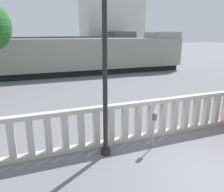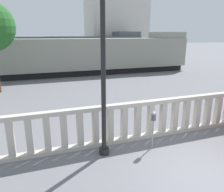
# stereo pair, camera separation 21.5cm
# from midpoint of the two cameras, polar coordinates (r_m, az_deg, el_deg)

# --- Properties ---
(ground_plane) EXTENTS (160.00, 160.00, 0.00)m
(ground_plane) POSITION_cam_midpoint_polar(r_m,az_deg,el_deg) (6.76, 24.30, -18.83)
(ground_plane) COLOR slate
(balustrade) EXTENTS (17.94, 0.24, 1.42)m
(balustrade) POSITION_cam_midpoint_polar(r_m,az_deg,el_deg) (8.26, 12.34, -5.70)
(balustrade) COLOR #BCB5A8
(balustrade) RESTS_ON ground
(lamppost) EXTENTS (0.38, 0.38, 6.01)m
(lamppost) POSITION_cam_midpoint_polar(r_m,az_deg,el_deg) (6.23, -1.35, 13.90)
(lamppost) COLOR black
(lamppost) RESTS_ON ground
(parking_meter) EXTENTS (0.15, 0.15, 1.30)m
(parking_meter) POSITION_cam_midpoint_polar(r_m,az_deg,el_deg) (7.28, 11.62, -6.06)
(parking_meter) COLOR #99999E
(parking_meter) RESTS_ON ground
(train_near) EXTENTS (24.73, 2.80, 3.92)m
(train_near) POSITION_cam_midpoint_polar(r_m,az_deg,el_deg) (20.73, -11.81, 10.11)
(train_near) COLOR black
(train_near) RESTS_ON ground
(train_far) EXTENTS (29.17, 3.16, 4.03)m
(train_far) POSITION_cam_midpoint_polar(r_m,az_deg,el_deg) (28.07, -21.54, 10.89)
(train_far) COLOR black
(train_far) RESTS_ON ground
(building_block) EXTENTS (8.64, 6.11, 12.33)m
(building_block) POSITION_cam_midpoint_polar(r_m,az_deg,el_deg) (35.69, 1.16, 19.79)
(building_block) COLOR beige
(building_block) RESTS_ON ground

